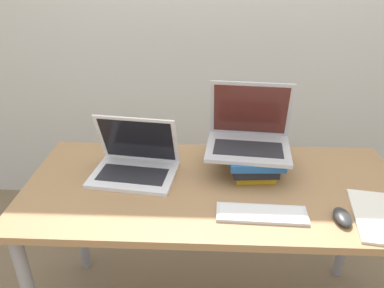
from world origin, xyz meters
name	(u,v)px	position (x,y,z in m)	size (l,w,h in m)	color
desk	(214,202)	(0.00, 0.34, 0.66)	(1.51, 0.68, 0.75)	#9E754C
laptop_left	(135,163)	(-0.33, 0.42, 0.80)	(0.37, 0.29, 0.25)	silver
book_stack	(253,160)	(0.16, 0.45, 0.81)	(0.23, 0.28, 0.10)	gold
laptop_on_books	(249,135)	(0.14, 0.48, 0.90)	(0.36, 0.29, 0.27)	#B2B2B7
wireless_keyboard	(262,214)	(0.16, 0.15, 0.76)	(0.32, 0.11, 0.01)	silver
mouse	(343,217)	(0.44, 0.14, 0.77)	(0.06, 0.10, 0.03)	#2D2D2D
notepad	(384,217)	(0.59, 0.16, 0.75)	(0.25, 0.33, 0.01)	white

